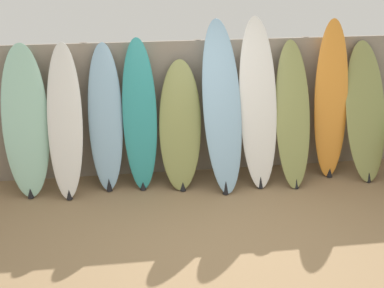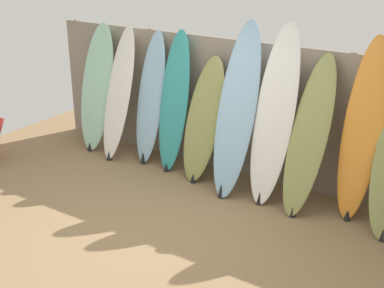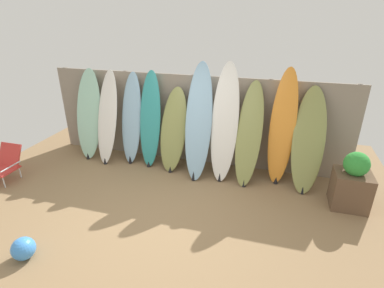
# 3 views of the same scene
# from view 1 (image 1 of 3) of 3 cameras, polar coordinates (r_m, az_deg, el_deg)

# --- Properties ---
(ground) EXTENTS (7.68, 7.68, 0.00)m
(ground) POSITION_cam_1_polar(r_m,az_deg,el_deg) (5.73, 3.60, -10.82)
(ground) COLOR #8E704C
(fence_back) EXTENTS (6.08, 0.11, 1.80)m
(fence_back) POSITION_cam_1_polar(r_m,az_deg,el_deg) (7.15, 0.58, 3.92)
(fence_back) COLOR gray
(fence_back) RESTS_ON ground
(surfboard_seafoam_0) EXTENTS (0.58, 0.59, 1.86)m
(surfboard_seafoam_0) POSITION_cam_1_polar(r_m,az_deg,el_deg) (6.83, -17.34, 2.25)
(surfboard_seafoam_0) COLOR #9ED6BC
(surfboard_seafoam_0) RESTS_ON ground
(surfboard_white_1) EXTENTS (0.45, 0.67, 1.86)m
(surfboard_white_1) POSITION_cam_1_polar(r_m,az_deg,el_deg) (6.71, -13.40, 2.28)
(surfboard_white_1) COLOR white
(surfboard_white_1) RESTS_ON ground
(surfboard_skyblue_2) EXTENTS (0.44, 0.52, 1.83)m
(surfboard_skyblue_2) POSITION_cam_1_polar(r_m,az_deg,el_deg) (6.78, -9.21, 2.66)
(surfboard_skyblue_2) COLOR #8CB7D6
(surfboard_skyblue_2) RESTS_ON ground
(surfboard_teal_3) EXTENTS (0.44, 0.50, 1.89)m
(surfboard_teal_3) POSITION_cam_1_polar(r_m,az_deg,el_deg) (6.73, -5.59, 3.02)
(surfboard_teal_3) COLOR teal
(surfboard_teal_3) RESTS_ON ground
(surfboard_olive_4) EXTENTS (0.59, 0.64, 1.61)m
(surfboard_olive_4) POSITION_cam_1_polar(r_m,az_deg,el_deg) (6.76, -1.27, 1.94)
(surfboard_olive_4) COLOR olive
(surfboard_olive_4) RESTS_ON ground
(surfboard_skyblue_5) EXTENTS (0.55, 0.85, 2.10)m
(surfboard_skyblue_5) POSITION_cam_1_polar(r_m,az_deg,el_deg) (6.70, 3.23, 3.89)
(surfboard_skyblue_5) COLOR #8CB7D6
(surfboard_skyblue_5) RESTS_ON ground
(surfboard_white_6) EXTENTS (0.50, 0.71, 2.12)m
(surfboard_white_6) POSITION_cam_1_polar(r_m,az_deg,el_deg) (6.86, 7.06, 4.20)
(surfboard_white_6) COLOR white
(surfboard_white_6) RESTS_ON ground
(surfboard_olive_7) EXTENTS (0.49, 0.80, 1.81)m
(surfboard_olive_7) POSITION_cam_1_polar(r_m,az_deg,el_deg) (7.00, 10.70, 3.06)
(surfboard_olive_7) COLOR olive
(surfboard_olive_7) RESTS_ON ground
(surfboard_orange_8) EXTENTS (0.49, 0.50, 2.07)m
(surfboard_orange_8) POSITION_cam_1_polar(r_m,az_deg,el_deg) (7.27, 14.61, 4.52)
(surfboard_orange_8) COLOR orange
(surfboard_orange_8) RESTS_ON ground
(surfboard_olive_9) EXTENTS (0.55, 0.75, 1.77)m
(surfboard_olive_9) POSITION_cam_1_polar(r_m,az_deg,el_deg) (7.41, 18.02, 3.26)
(surfboard_olive_9) COLOR olive
(surfboard_olive_9) RESTS_ON ground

